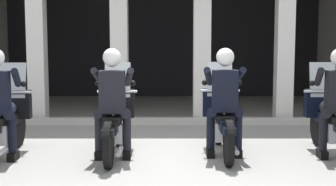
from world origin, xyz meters
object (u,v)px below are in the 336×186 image
(police_officer_center_left, at_px, (111,94))
(motorcycle_center_right, at_px, (221,120))
(motorcycle_center_left, at_px, (114,121))
(motorcycle_far_left, at_px, (4,122))
(police_officer_center_right, at_px, (224,93))
(motorcycle_far_right, at_px, (330,121))

(police_officer_center_left, xyz_separation_m, motorcycle_center_right, (1.61, 0.40, -0.44))
(motorcycle_center_left, distance_m, police_officer_center_left, 0.52)
(motorcycle_far_left, height_order, police_officer_center_right, police_officer_center_right)
(motorcycle_center_left, relative_size, motorcycle_center_right, 1.00)
(police_officer_center_left, xyz_separation_m, motorcycle_far_right, (3.21, 0.31, -0.44))
(motorcycle_center_right, height_order, police_officer_center_right, police_officer_center_right)
(motorcycle_center_left, xyz_separation_m, motorcycle_center_right, (1.61, 0.12, 0.00))
(motorcycle_far_left, xyz_separation_m, police_officer_center_left, (1.60, -0.18, 0.44))
(motorcycle_far_left, xyz_separation_m, motorcycle_center_right, (3.21, 0.22, 0.00))
(motorcycle_far_left, relative_size, motorcycle_far_right, 1.00)
(motorcycle_center_left, bearing_deg, motorcycle_far_right, -8.15)
(motorcycle_far_left, height_order, motorcycle_center_left, same)
(police_officer_center_left, bearing_deg, motorcycle_far_left, 165.06)
(police_officer_center_left, height_order, motorcycle_center_right, police_officer_center_left)
(police_officer_center_left, bearing_deg, police_officer_center_right, -4.34)
(motorcycle_far_right, bearing_deg, motorcycle_center_right, 167.17)
(police_officer_center_left, height_order, police_officer_center_right, same)
(motorcycle_far_left, bearing_deg, motorcycle_center_left, -11.71)
(motorcycle_center_left, bearing_deg, motorcycle_far_left, 175.15)
(motorcycle_far_left, distance_m, motorcycle_center_left, 1.61)
(motorcycle_center_right, xyz_separation_m, motorcycle_far_right, (1.61, -0.10, 0.00))
(police_officer_center_left, distance_m, police_officer_center_right, 1.61)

